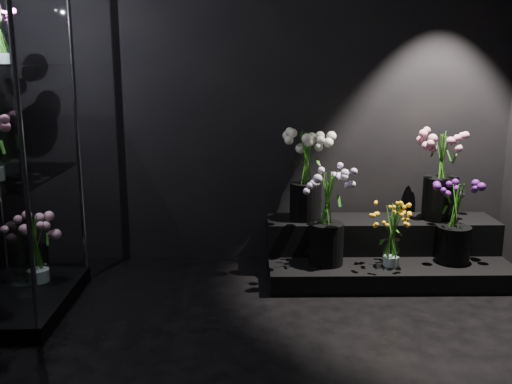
{
  "coord_description": "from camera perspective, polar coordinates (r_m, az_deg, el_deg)",
  "views": [
    {
      "loc": [
        -0.14,
        -2.62,
        1.61
      ],
      "look_at": [
        -0.08,
        1.2,
        0.75
      ],
      "focal_mm": 40.0,
      "sensor_mm": 36.0,
      "label": 1
    }
  ],
  "objects": [
    {
      "name": "wall_back",
      "position": [
        4.63,
        0.78,
        10.09
      ],
      "size": [
        4.0,
        0.0,
        4.0
      ],
      "primitive_type": "plane",
      "rotation": [
        1.57,
        0.0,
        0.0
      ],
      "color": "black",
      "rests_on": "floor"
    },
    {
      "name": "wall_front",
      "position": [
        0.67,
        11.45,
        -5.59
      ],
      "size": [
        4.0,
        0.0,
        4.0
      ],
      "primitive_type": "plane",
      "rotation": [
        -1.57,
        0.0,
        0.0
      ],
      "color": "black",
      "rests_on": "floor"
    },
    {
      "name": "display_riser",
      "position": [
        4.62,
        12.58,
        -5.81
      ],
      "size": [
        1.81,
        0.81,
        0.4
      ],
      "color": "black",
      "rests_on": "floor"
    },
    {
      "name": "display_case",
      "position": [
        3.93,
        -23.78,
        5.27
      ],
      "size": [
        0.64,
        1.07,
        2.35
      ],
      "color": "black",
      "rests_on": "floor"
    },
    {
      "name": "bouquet_orange_bells",
      "position": [
        4.28,
        13.47,
        -4.17
      ],
      "size": [
        0.31,
        0.31,
        0.46
      ],
      "rotation": [
        0.0,
        0.0,
        0.22
      ],
      "color": "white",
      "rests_on": "display_riser"
    },
    {
      "name": "bouquet_lilac",
      "position": [
        4.21,
        7.12,
        -2.03
      ],
      "size": [
        0.45,
        0.45,
        0.71
      ],
      "rotation": [
        0.0,
        0.0,
        0.35
      ],
      "color": "black",
      "rests_on": "display_riser"
    },
    {
      "name": "bouquet_purple",
      "position": [
        4.48,
        19.28,
        -2.57
      ],
      "size": [
        0.34,
        0.34,
        0.62
      ],
      "rotation": [
        0.0,
        0.0,
        0.09
      ],
      "color": "black",
      "rests_on": "display_riser"
    },
    {
      "name": "bouquet_cream_roses",
      "position": [
        4.46,
        5.04,
        2.15
      ],
      "size": [
        0.39,
        0.39,
        0.69
      ],
      "rotation": [
        0.0,
        0.0,
        0.07
      ],
      "color": "black",
      "rests_on": "display_riser"
    },
    {
      "name": "bouquet_pink_roses",
      "position": [
        4.68,
        18.09,
        1.93
      ],
      "size": [
        0.37,
        0.37,
        0.69
      ],
      "rotation": [
        0.0,
        0.0,
        -0.08
      ],
      "color": "black",
      "rests_on": "display_riser"
    },
    {
      "name": "bouquet_case_base_pink",
      "position": [
        4.27,
        -21.14,
        -5.17
      ],
      "size": [
        0.4,
        0.4,
        0.48
      ],
      "rotation": [
        0.0,
        0.0,
        0.3
      ],
      "color": "white",
      "rests_on": "display_case"
    }
  ]
}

